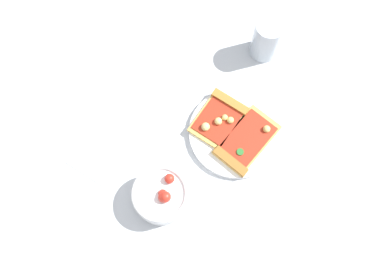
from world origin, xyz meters
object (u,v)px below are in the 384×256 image
(pizza_slice_far, at_px, (220,117))
(salad_bowl, at_px, (161,195))
(plate, at_px, (236,133))
(soda_glass, at_px, (267,40))
(paper_napkin, at_px, (99,157))
(pizza_slice_near, at_px, (245,142))

(pizza_slice_far, xyz_separation_m, salad_bowl, (-0.22, 0.07, 0.01))
(pizza_slice_far, bearing_deg, plate, -116.20)
(plate, distance_m, soda_glass, 0.24)
(soda_glass, height_order, paper_napkin, soda_glass)
(plate, xyz_separation_m, paper_napkin, (-0.15, 0.29, -0.01))
(plate, distance_m, pizza_slice_far, 0.05)
(plate, height_order, pizza_slice_far, pizza_slice_far)
(pizza_slice_near, relative_size, pizza_slice_far, 1.21)
(pizza_slice_near, bearing_deg, salad_bowl, 140.76)
(pizza_slice_near, distance_m, pizza_slice_far, 0.08)
(plate, distance_m, pizza_slice_near, 0.04)
(pizza_slice_near, bearing_deg, plate, 52.06)
(salad_bowl, bearing_deg, paper_napkin, 75.04)
(pizza_slice_near, height_order, paper_napkin, pizza_slice_near)
(pizza_slice_far, relative_size, salad_bowl, 1.19)
(pizza_slice_far, height_order, paper_napkin, pizza_slice_far)
(plate, xyz_separation_m, pizza_slice_far, (0.02, 0.04, 0.01))
(salad_bowl, relative_size, soda_glass, 1.09)
(pizza_slice_far, height_order, soda_glass, soda_glass)
(soda_glass, bearing_deg, pizza_slice_near, -175.76)
(plate, distance_m, paper_napkin, 0.32)
(paper_napkin, bearing_deg, salad_bowl, -104.96)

